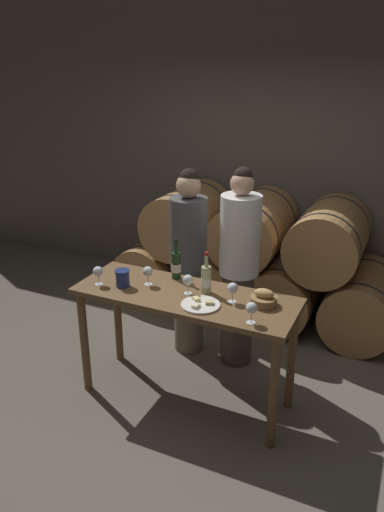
% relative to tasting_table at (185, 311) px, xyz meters
% --- Properties ---
extents(ground_plane, '(10.00, 10.00, 0.00)m').
position_rel_tasting_table_xyz_m(ground_plane, '(0.00, 0.00, -0.75)').
color(ground_plane, '#665E51').
extents(stone_wall_back, '(10.00, 0.12, 3.20)m').
position_rel_tasting_table_xyz_m(stone_wall_back, '(0.00, 2.16, 0.85)').
color(stone_wall_back, '#60594F').
rests_on(stone_wall_back, ground_plane).
extents(barrel_stack, '(2.83, 0.95, 1.25)m').
position_rel_tasting_table_xyz_m(barrel_stack, '(0.00, 1.56, -0.18)').
color(barrel_stack, '#A87A47').
rests_on(barrel_stack, ground_plane).
extents(tasting_table, '(1.63, 0.59, 0.89)m').
position_rel_tasting_table_xyz_m(tasting_table, '(0.00, 0.00, 0.00)').
color(tasting_table, brown).
rests_on(tasting_table, ground_plane).
extents(person_left, '(0.32, 0.32, 1.65)m').
position_rel_tasting_table_xyz_m(person_left, '(-0.28, 0.65, 0.10)').
color(person_left, '#756651').
rests_on(person_left, ground_plane).
extents(person_right, '(0.33, 0.33, 1.70)m').
position_rel_tasting_table_xyz_m(person_right, '(0.17, 0.65, 0.12)').
color(person_right, '#4C4238').
rests_on(person_right, ground_plane).
extents(wine_bottle_red, '(0.07, 0.07, 0.32)m').
position_rel_tasting_table_xyz_m(wine_bottle_red, '(-0.18, 0.22, 0.25)').
color(wine_bottle_red, '#193819').
rests_on(wine_bottle_red, tasting_table).
extents(wine_bottle_white, '(0.07, 0.07, 0.31)m').
position_rel_tasting_table_xyz_m(wine_bottle_white, '(0.13, 0.09, 0.24)').
color(wine_bottle_white, '#ADBC7F').
rests_on(wine_bottle_white, tasting_table).
extents(blue_crock, '(0.11, 0.11, 0.13)m').
position_rel_tasting_table_xyz_m(blue_crock, '(-0.47, -0.08, 0.21)').
color(blue_crock, navy).
rests_on(blue_crock, tasting_table).
extents(bread_basket, '(0.18, 0.18, 0.12)m').
position_rel_tasting_table_xyz_m(bread_basket, '(0.56, 0.07, 0.18)').
color(bread_basket, olive).
rests_on(bread_basket, tasting_table).
extents(cheese_plate, '(0.27, 0.27, 0.04)m').
position_rel_tasting_table_xyz_m(cheese_plate, '(0.18, -0.12, 0.15)').
color(cheese_plate, white).
rests_on(cheese_plate, tasting_table).
extents(wine_glass_far_left, '(0.08, 0.08, 0.15)m').
position_rel_tasting_table_xyz_m(wine_glass_far_left, '(-0.65, -0.13, 0.24)').
color(wine_glass_far_left, white).
rests_on(wine_glass_far_left, tasting_table).
extents(wine_glass_left, '(0.08, 0.08, 0.15)m').
position_rel_tasting_table_xyz_m(wine_glass_left, '(-0.32, 0.02, 0.24)').
color(wine_glass_left, white).
rests_on(wine_glass_left, tasting_table).
extents(wine_glass_center, '(0.08, 0.08, 0.15)m').
position_rel_tasting_table_xyz_m(wine_glass_center, '(0.02, 0.01, 0.24)').
color(wine_glass_center, white).
rests_on(wine_glass_center, tasting_table).
extents(wine_glass_right, '(0.08, 0.08, 0.15)m').
position_rel_tasting_table_xyz_m(wine_glass_right, '(0.35, 0.02, 0.24)').
color(wine_glass_right, white).
rests_on(wine_glass_right, tasting_table).
extents(wine_glass_far_right, '(0.08, 0.08, 0.15)m').
position_rel_tasting_table_xyz_m(wine_glass_far_right, '(0.57, -0.20, 0.24)').
color(wine_glass_far_right, white).
rests_on(wine_glass_far_right, tasting_table).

